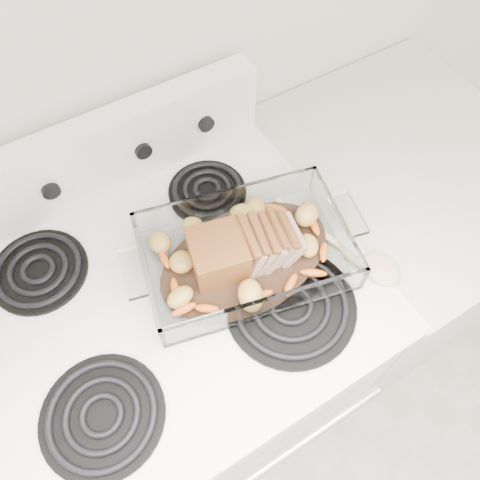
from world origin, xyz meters
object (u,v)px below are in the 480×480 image
electric_range (185,360)px  baking_dish (245,255)px  counter_right (371,254)px  pork_roast (236,253)px

electric_range → baking_dish: bearing=-11.6°
baking_dish → electric_range: bearing=-177.8°
counter_right → baking_dish: bearing=-176.2°
electric_range → counter_right: (0.66, -0.00, -0.02)m
pork_roast → counter_right: bearing=17.3°
counter_right → baking_dish: baking_dish is taller
baking_dish → pork_roast: pork_roast is taller
counter_right → pork_roast: pork_roast is taller
baking_dish → pork_roast: size_ratio=1.83×
electric_range → baking_dish: 0.51m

